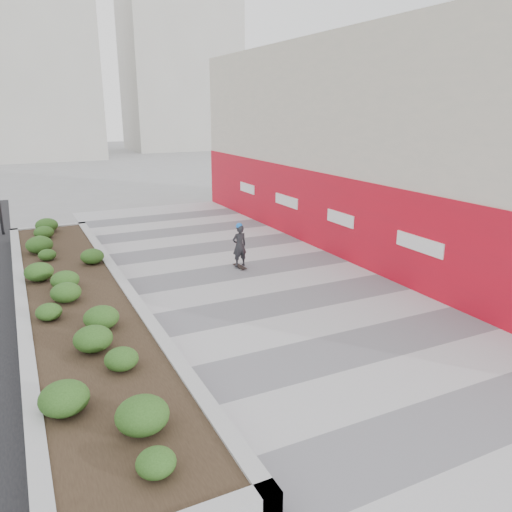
{
  "coord_description": "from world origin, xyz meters",
  "views": [
    {
      "loc": [
        -6.69,
        -6.66,
        5.38
      ],
      "look_at": [
        -0.36,
        6.24,
        1.1
      ],
      "focal_mm": 35.0,
      "sensor_mm": 36.0,
      "label": 1
    }
  ],
  "objects": [
    {
      "name": "ground",
      "position": [
        0.0,
        0.0,
        0.0
      ],
      "size": [
        160.0,
        160.0,
        0.0
      ],
      "primitive_type": "plane",
      "color": "gray",
      "rests_on": "ground"
    },
    {
      "name": "building",
      "position": [
        6.98,
        8.98,
        3.98
      ],
      "size": [
        6.04,
        24.08,
        8.0
      ],
      "color": "beige",
      "rests_on": "ground"
    },
    {
      "name": "skateboarder",
      "position": [
        0.11,
        8.49,
        0.82
      ],
      "size": [
        0.56,
        0.73,
        1.62
      ],
      "rotation": [
        0.0,
        0.0,
        0.06
      ],
      "color": "beige",
      "rests_on": "ground"
    },
    {
      "name": "planter",
      "position": [
        -5.5,
        7.0,
        0.42
      ],
      "size": [
        3.0,
        18.0,
        0.9
      ],
      "color": "#9E9EA0",
      "rests_on": "ground"
    },
    {
      "name": "distant_bldg_north_r",
      "position": [
        15.0,
        60.0,
        12.0
      ],
      "size": [
        14.0,
        10.0,
        24.0
      ],
      "primitive_type": "cube",
      "color": "#ADAAA3",
      "rests_on": "ground"
    },
    {
      "name": "distant_bldg_north_l",
      "position": [
        -5.0,
        55.0,
        10.0
      ],
      "size": [
        16.0,
        12.0,
        20.0
      ],
      "primitive_type": "cube",
      "color": "#ADAAA3",
      "rests_on": "ground"
    },
    {
      "name": "walkway",
      "position": [
        0.0,
        3.0,
        0.01
      ],
      "size": [
        8.0,
        36.0,
        0.01
      ],
      "primitive_type": "cube",
      "color": "#A8A8AD",
      "rests_on": "ground"
    },
    {
      "name": "manhole_cover",
      "position": [
        0.5,
        3.0,
        0.0
      ],
      "size": [
        0.44,
        0.44,
        0.01
      ],
      "primitive_type": "cylinder",
      "color": "#595654",
      "rests_on": "ground"
    }
  ]
}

